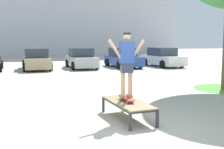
% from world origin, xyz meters
% --- Properties ---
extents(ground_plane, '(120.00, 120.00, 0.00)m').
position_xyz_m(ground_plane, '(0.00, 0.00, 0.00)').
color(ground_plane, '#B2AA9E').
extents(skate_box, '(0.93, 1.96, 0.46)m').
position_xyz_m(skate_box, '(0.31, 0.91, 0.41)').
color(skate_box, '#38383D').
rests_on(skate_box, ground).
extents(skateboard, '(0.20, 0.80, 0.09)m').
position_xyz_m(skateboard, '(0.30, 0.99, 0.54)').
color(skateboard, '#B23333').
rests_on(skateboard, skate_box).
extents(skater, '(1.00, 0.28, 1.69)m').
position_xyz_m(skater, '(0.30, 0.99, 1.53)').
color(skater, tan).
rests_on(skater, skateboard).
extents(car_tan, '(2.08, 4.28, 1.50)m').
position_xyz_m(car_tan, '(-1.80, 14.90, 0.69)').
color(car_tan, tan).
rests_on(car_tan, ground).
extents(car_silver, '(2.06, 4.27, 1.50)m').
position_xyz_m(car_silver, '(1.47, 15.07, 0.69)').
color(car_silver, '#B7BABF').
rests_on(car_silver, ground).
extents(car_blue, '(2.19, 4.33, 1.50)m').
position_xyz_m(car_blue, '(4.73, 14.94, 0.69)').
color(car_blue, '#28479E').
rests_on(car_blue, ground).
extents(car_white, '(2.29, 4.37, 1.50)m').
position_xyz_m(car_white, '(7.99, 14.65, 0.69)').
color(car_white, silver).
rests_on(car_white, ground).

